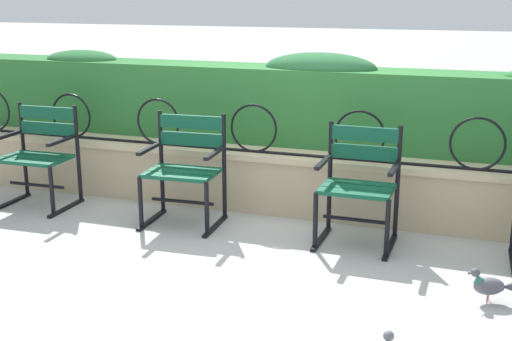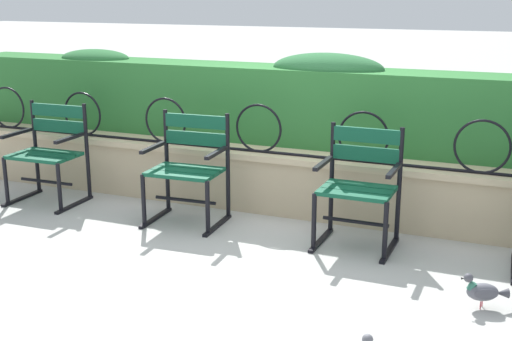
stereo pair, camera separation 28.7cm
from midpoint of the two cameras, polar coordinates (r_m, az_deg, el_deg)
The scene contains 8 objects.
ground_plane at distance 5.14m, azimuth -1.95°, elevation -6.20°, with size 60.00×60.00×0.00m, color #ADADA8.
stone_wall at distance 5.79m, azimuth 0.98°, elevation -0.97°, with size 7.44×0.41×0.52m.
iron_arch_fence at distance 5.69m, azimuth -1.32°, elevation 3.30°, with size 6.90×0.02×0.42m.
hedge_row at distance 6.06m, azimuth 2.36°, elevation 5.82°, with size 7.29×0.53×0.82m.
park_chair_leftmost at distance 6.28m, azimuth -19.17°, elevation 1.39°, with size 0.63×0.54×0.89m.
park_chair_centre_left at distance 5.51m, azimuth -7.53°, elevation 0.31°, with size 0.63×0.55×0.89m.
park_chair_centre_right at distance 5.07m, azimuth 7.16°, elevation -1.04°, with size 0.57×0.52×0.89m.
pigeon_near_chairs at distance 4.37m, azimuth 17.44°, elevation -9.30°, with size 0.28×0.16×0.22m.
Camera 1 is at (1.61, -4.51, 1.86)m, focal length 47.11 mm.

